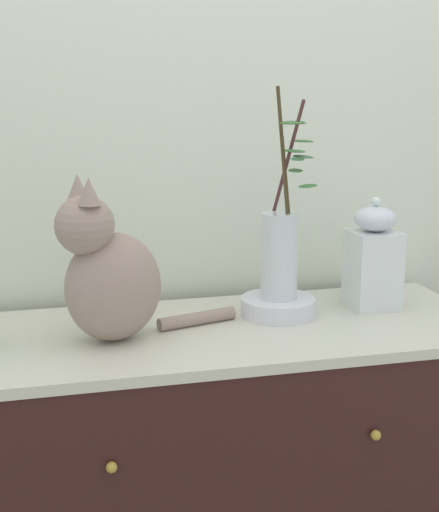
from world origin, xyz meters
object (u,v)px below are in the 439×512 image
at_px(cat_sitting, 109,274).
at_px(bowl_porcelain, 278,306).
at_px(sideboard, 220,487).
at_px(vase_glass_clear, 280,247).
at_px(jar_lidded_porcelain, 373,259).

bearing_deg(cat_sitting, bowl_porcelain, 11.17).
bearing_deg(bowl_porcelain, sideboard, -160.71).
xyz_separation_m(cat_sitting, vase_glass_clear, (0.44, 0.09, 0.02)).
height_order(vase_glass_clear, jar_lidded_porcelain, vase_glass_clear).
bearing_deg(jar_lidded_porcelain, vase_glass_clear, -178.06).
xyz_separation_m(bowl_porcelain, vase_glass_clear, (0.00, -0.00, 0.16)).
xyz_separation_m(vase_glass_clear, jar_lidded_porcelain, (0.26, 0.01, -0.05)).
distance_m(sideboard, bowl_porcelain, 0.49).
bearing_deg(sideboard, vase_glass_clear, 18.85).
relative_size(cat_sitting, jar_lidded_porcelain, 1.50).
relative_size(cat_sitting, vase_glass_clear, 0.84).
height_order(sideboard, bowl_porcelain, bowl_porcelain).
bearing_deg(cat_sitting, sideboard, 5.71).
relative_size(bowl_porcelain, jar_lidded_porcelain, 0.65).
relative_size(sideboard, jar_lidded_porcelain, 4.54).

